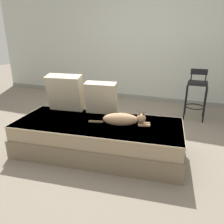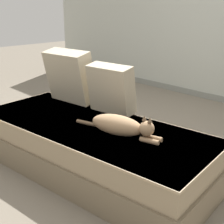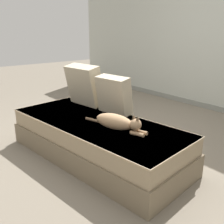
# 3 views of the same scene
# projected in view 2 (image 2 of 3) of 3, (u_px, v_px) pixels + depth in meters

# --- Properties ---
(ground_plane) EXTENTS (16.00, 16.00, 0.00)m
(ground_plane) POSITION_uv_depth(u_px,v_px,m) (124.00, 155.00, 2.93)
(ground_plane) COLOR slate
(ground_plane) RESTS_ON ground
(couch) EXTENTS (2.16, 1.11, 0.42)m
(couch) POSITION_uv_depth(u_px,v_px,m) (91.00, 147.00, 2.60)
(couch) COLOR #766750
(couch) RESTS_ON ground
(throw_pillow_corner) EXTENTS (0.52, 0.33, 0.51)m
(throw_pillow_corner) POSITION_uv_depth(u_px,v_px,m) (70.00, 76.00, 3.03)
(throw_pillow_corner) COLOR beige
(throw_pillow_corner) RESTS_ON couch
(throw_pillow_middle) EXTENTS (0.44, 0.26, 0.44)m
(throw_pillow_middle) POSITION_uv_depth(u_px,v_px,m) (111.00, 89.00, 2.73)
(throw_pillow_middle) COLOR beige
(throw_pillow_middle) RESTS_ON couch
(cat) EXTENTS (0.74, 0.28, 0.19)m
(cat) POSITION_uv_depth(u_px,v_px,m) (120.00, 126.00, 2.30)
(cat) COLOR tan
(cat) RESTS_ON couch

